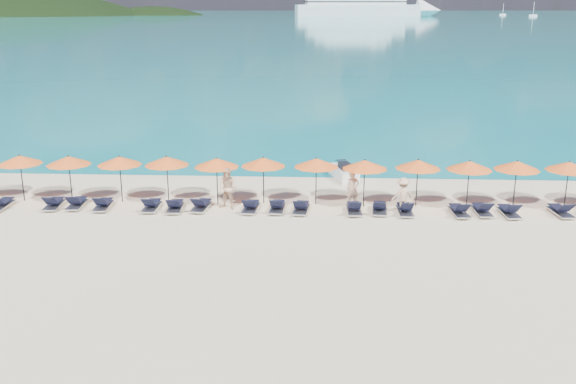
{
  "coord_description": "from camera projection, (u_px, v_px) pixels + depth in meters",
  "views": [
    {
      "loc": [
        1.4,
        -23.83,
        9.07
      ],
      "look_at": [
        0.0,
        3.0,
        1.2
      ],
      "focal_mm": 40.0,
      "sensor_mm": 36.0,
      "label": 1
    }
  ],
  "objects": [
    {
      "name": "umbrella_11",
      "position": [
        517.0,
        165.0,
        29.22
      ],
      "size": [
        2.1,
        2.1,
        2.28
      ],
      "color": "black",
      "rests_on": "ground"
    },
    {
      "name": "headland_small",
      "position": [
        155.0,
        55.0,
        579.48
      ],
      "size": [
        162.0,
        126.0,
        85.5
      ],
      "color": "black",
      "rests_on": "ground"
    },
    {
      "name": "umbrella_12",
      "position": [
        569.0,
        166.0,
        29.09
      ],
      "size": [
        2.1,
        2.1,
        2.28
      ],
      "color": "black",
      "rests_on": "ground"
    },
    {
      "name": "umbrella_7",
      "position": [
        316.0,
        163.0,
        29.74
      ],
      "size": [
        2.1,
        2.1,
        2.28
      ],
      "color": "black",
      "rests_on": "ground"
    },
    {
      "name": "lounger_9",
      "position": [
        251.0,
        206.0,
        29.19
      ],
      "size": [
        0.73,
        1.74,
        0.66
      ],
      "rotation": [
        0.0,
        0.0,
        -0.06
      ],
      "color": "silver",
      "rests_on": "ground"
    },
    {
      "name": "umbrella_4",
      "position": [
        167.0,
        161.0,
        30.08
      ],
      "size": [
        2.1,
        2.1,
        2.28
      ],
      "color": "black",
      "rests_on": "ground"
    },
    {
      "name": "lounger_11",
      "position": [
        301.0,
        207.0,
        29.04
      ],
      "size": [
        0.77,
        1.75,
        0.66
      ],
      "rotation": [
        0.0,
        0.0,
        -0.09
      ],
      "color": "silver",
      "rests_on": "ground"
    },
    {
      "name": "lounger_13",
      "position": [
        379.0,
        208.0,
        28.97
      ],
      "size": [
        0.75,
        1.74,
        0.66
      ],
      "rotation": [
        0.0,
        0.0,
        -0.08
      ],
      "color": "silver",
      "rests_on": "ground"
    },
    {
      "name": "cruise_ship",
      "position": [
        370.0,
        5.0,
        511.66
      ],
      "size": [
        119.8,
        38.43,
        32.94
      ],
      "rotation": [
        0.0,
        0.0,
        0.17
      ],
      "color": "white",
      "rests_on": "ground"
    },
    {
      "name": "lounger_2",
      "position": [
        2.0,
        204.0,
        29.61
      ],
      "size": [
        0.67,
        1.72,
        0.66
      ],
      "rotation": [
        0.0,
        0.0,
        0.03
      ],
      "color": "silver",
      "rests_on": "ground"
    },
    {
      "name": "lounger_15",
      "position": [
        459.0,
        210.0,
        28.63
      ],
      "size": [
        0.73,
        1.74,
        0.66
      ],
      "rotation": [
        0.0,
        0.0,
        0.07
      ],
      "color": "silver",
      "rests_on": "ground"
    },
    {
      "name": "lounger_7",
      "position": [
        175.0,
        206.0,
        29.25
      ],
      "size": [
        0.74,
        1.74,
        0.66
      ],
      "rotation": [
        0.0,
        0.0,
        0.07
      ],
      "color": "silver",
      "rests_on": "ground"
    },
    {
      "name": "lounger_18",
      "position": [
        561.0,
        210.0,
        28.61
      ],
      "size": [
        0.77,
        1.75,
        0.66
      ],
      "rotation": [
        0.0,
        0.0,
        0.09
      ],
      "color": "silver",
      "rests_on": "ground"
    },
    {
      "name": "lounger_6",
      "position": [
        152.0,
        205.0,
        29.38
      ],
      "size": [
        0.64,
        1.71,
        0.66
      ],
      "rotation": [
        0.0,
        0.0,
        0.01
      ],
      "color": "silver",
      "rests_on": "ground"
    },
    {
      "name": "umbrella_5",
      "position": [
        217.0,
        163.0,
        29.74
      ],
      "size": [
        2.1,
        2.1,
        2.28
      ],
      "color": "black",
      "rests_on": "ground"
    },
    {
      "name": "sailboat_near",
      "position": [
        503.0,
        14.0,
        559.39
      ],
      "size": [
        5.46,
        1.82,
        10.0
      ],
      "color": "white",
      "rests_on": "ground"
    },
    {
      "name": "lounger_14",
      "position": [
        405.0,
        209.0,
        28.78
      ],
      "size": [
        0.65,
        1.71,
        0.66
      ],
      "rotation": [
        0.0,
        0.0,
        0.02
      ],
      "color": "silver",
      "rests_on": "ground"
    },
    {
      "name": "beachgoer_b",
      "position": [
        228.0,
        189.0,
        29.37
      ],
      "size": [
        1.06,
        0.8,
        1.93
      ],
      "primitive_type": "imported",
      "rotation": [
        0.0,
        0.0,
        -0.31
      ],
      "color": "#DAAB89",
      "rests_on": "ground"
    },
    {
      "name": "ground",
      "position": [
        284.0,
        242.0,
        25.46
      ],
      "size": [
        1400.0,
        1400.0,
        0.0
      ],
      "primitive_type": "plane",
      "color": "beige"
    },
    {
      "name": "lounger_17",
      "position": [
        509.0,
        211.0,
        28.54
      ],
      "size": [
        0.72,
        1.74,
        0.66
      ],
      "rotation": [
        0.0,
        0.0,
        0.06
      ],
      "color": "silver",
      "rests_on": "ground"
    },
    {
      "name": "umbrella_2",
      "position": [
        68.0,
        161.0,
        30.15
      ],
      "size": [
        2.1,
        2.1,
        2.28
      ],
      "color": "black",
      "rests_on": "ground"
    },
    {
      "name": "sea",
      "position": [
        321.0,
        14.0,
        657.98
      ],
      "size": [
        1600.0,
        1300.0,
        0.01
      ],
      "primitive_type": "cube",
      "color": "#1FA9B2",
      "rests_on": "ground"
    },
    {
      "name": "lounger_5",
      "position": [
        103.0,
        204.0,
        29.51
      ],
      "size": [
        0.77,
        1.75,
        0.66
      ],
      "rotation": [
        0.0,
        0.0,
        0.09
      ],
      "color": "silver",
      "rests_on": "ground"
    },
    {
      "name": "lounger_16",
      "position": [
        482.0,
        209.0,
        28.75
      ],
      "size": [
        0.7,
        1.73,
        0.66
      ],
      "rotation": [
        0.0,
        0.0,
        0.05
      ],
      "color": "silver",
      "rests_on": "ground"
    },
    {
      "name": "lounger_3",
      "position": [
        54.0,
        203.0,
        29.64
      ],
      "size": [
        0.78,
        1.75,
        0.66
      ],
      "rotation": [
        0.0,
        0.0,
        0.1
      ],
      "color": "silver",
      "rests_on": "ground"
    },
    {
      "name": "umbrella_9",
      "position": [
        418.0,
        164.0,
        29.45
      ],
      "size": [
        2.1,
        2.1,
        2.28
      ],
      "color": "black",
      "rests_on": "ground"
    },
    {
      "name": "umbrella_1",
      "position": [
        20.0,
        160.0,
        30.3
      ],
      "size": [
        2.1,
        2.1,
        2.28
      ],
      "color": "black",
      "rests_on": "ground"
    },
    {
      "name": "beachgoer_c",
      "position": [
        403.0,
        195.0,
        28.89
      ],
      "size": [
        1.11,
        0.63,
        1.62
      ],
      "primitive_type": "imported",
      "rotation": [
        0.0,
        0.0,
        3.28
      ],
      "color": "#DAAB89",
      "rests_on": "ground"
    },
    {
      "name": "umbrella_10",
      "position": [
        470.0,
        165.0,
        29.22
      ],
      "size": [
        2.1,
        2.1,
        2.28
      ],
      "color": "black",
      "rests_on": "ground"
    },
    {
      "name": "umbrella_3",
      "position": [
        119.0,
        161.0,
        30.1
      ],
      "size": [
        2.1,
        2.1,
        2.28
      ],
      "color": "black",
      "rests_on": "ground"
    },
    {
      "name": "jetski",
      "position": [
        344.0,
        172.0,
        34.56
      ],
      "size": [
        1.62,
        2.73,
        0.91
      ],
      "rotation": [
        0.0,
        0.0,
        0.28
      ],
      "color": "white",
      "rests_on": "ground"
    },
    {
      "name": "beachgoer_a",
      "position": [
        353.0,
        189.0,
        29.79
      ],
      "size": [
        0.7,
        0.56,
        1.67
      ],
      "primitive_type": "imported",
      "rotation": [
        0.0,
        0.0,
        0.29
      ],
      "color": "#DAAB89",
      "rests_on": "ground"
    },
    {
      "name": "lounger_12",
      "position": [
        354.0,
        208.0,
        28.92
      ],
      "size": [
        0.67,
        1.72,
        0.66
      ],
      "rotation": [
        0.0,
        0.0,
        0.03
      ],
      "color": "silver",
      "rests_on": "ground"
    },
    {
      "name": "lounger_4",
      "position": [
        77.0,
        203.0,
        29.71
      ],
      "size": [
        0.74,
        1.74,
        0.66
      ],
      "rotation": [
        0.0,
        0.0,
        0.07
      ],
      "color": "silver",
      "rests_on": "ground"
    },
    {
      "name": "lounger_10",
      "position": [
        277.0,
        206.0,
        29.17
      ],
      "size": [
        0.67,
        1.72,
        0.66
      ],
      "rotation": [
        0.0,
        0.0,
        -0.03
      ],
      "color": "silver",
      "rests_on": "ground"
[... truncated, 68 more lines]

